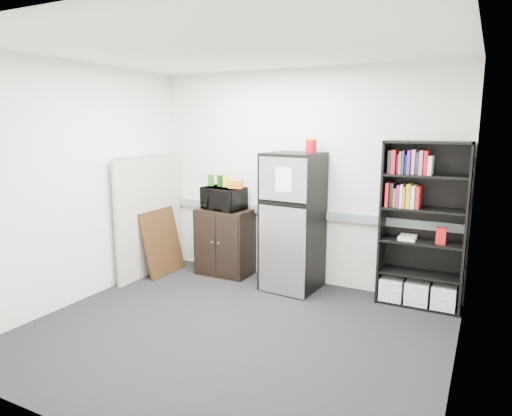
# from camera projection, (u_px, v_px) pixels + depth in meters

# --- Properties ---
(floor) EXTENTS (4.00, 4.00, 0.00)m
(floor) POSITION_uv_depth(u_px,v_px,m) (232.00, 332.00, 4.52)
(floor) COLOR black
(floor) RESTS_ON ground
(wall_back) EXTENTS (4.00, 0.02, 2.70)m
(wall_back) POSITION_uv_depth(u_px,v_px,m) (300.00, 178.00, 5.80)
(wall_back) COLOR white
(wall_back) RESTS_ON floor
(wall_right) EXTENTS (0.02, 3.50, 2.70)m
(wall_right) POSITION_uv_depth(u_px,v_px,m) (464.00, 218.00, 3.37)
(wall_right) COLOR white
(wall_right) RESTS_ON floor
(wall_left) EXTENTS (0.02, 3.50, 2.70)m
(wall_left) POSITION_uv_depth(u_px,v_px,m) (79.00, 185.00, 5.17)
(wall_left) COLOR white
(wall_left) RESTS_ON floor
(ceiling) EXTENTS (4.00, 3.50, 0.02)m
(ceiling) POSITION_uv_depth(u_px,v_px,m) (229.00, 47.00, 4.02)
(ceiling) COLOR white
(ceiling) RESTS_ON wall_back
(electrical_raceway) EXTENTS (3.92, 0.05, 0.10)m
(electrical_raceway) POSITION_uv_depth(u_px,v_px,m) (299.00, 213.00, 5.85)
(electrical_raceway) COLOR gray
(electrical_raceway) RESTS_ON wall_back
(wall_note) EXTENTS (0.14, 0.00, 0.10)m
(wall_note) POSITION_uv_depth(u_px,v_px,m) (275.00, 161.00, 5.91)
(wall_note) COLOR white
(wall_note) RESTS_ON wall_back
(bookshelf) EXTENTS (0.90, 0.34, 1.85)m
(bookshelf) POSITION_uv_depth(u_px,v_px,m) (423.00, 227.00, 5.03)
(bookshelf) COLOR black
(bookshelf) RESTS_ON floor
(cubicle_partition) EXTENTS (0.06, 1.30, 1.62)m
(cubicle_partition) POSITION_uv_depth(u_px,v_px,m) (150.00, 215.00, 6.16)
(cubicle_partition) COLOR #9F988D
(cubicle_partition) RESTS_ON floor
(cabinet) EXTENTS (0.72, 0.48, 0.90)m
(cabinet) POSITION_uv_depth(u_px,v_px,m) (225.00, 242.00, 6.19)
(cabinet) COLOR black
(cabinet) RESTS_ON floor
(microwave) EXTENTS (0.58, 0.43, 0.30)m
(microwave) POSITION_uv_depth(u_px,v_px,m) (224.00, 198.00, 6.06)
(microwave) COLOR black
(microwave) RESTS_ON cabinet
(snack_box_a) EXTENTS (0.08, 0.06, 0.15)m
(snack_box_a) POSITION_uv_depth(u_px,v_px,m) (211.00, 180.00, 6.15)
(snack_box_a) COLOR #235819
(snack_box_a) RESTS_ON microwave
(snack_box_b) EXTENTS (0.08, 0.06, 0.15)m
(snack_box_b) POSITION_uv_depth(u_px,v_px,m) (220.00, 181.00, 6.08)
(snack_box_b) COLOR #0C360C
(snack_box_b) RESTS_ON microwave
(snack_box_c) EXTENTS (0.07, 0.05, 0.14)m
(snack_box_c) POSITION_uv_depth(u_px,v_px,m) (226.00, 182.00, 6.04)
(snack_box_c) COLOR yellow
(snack_box_c) RESTS_ON microwave
(snack_bag) EXTENTS (0.20, 0.15, 0.10)m
(snack_bag) POSITION_uv_depth(u_px,v_px,m) (236.00, 184.00, 5.92)
(snack_bag) COLOR orange
(snack_bag) RESTS_ON microwave
(refrigerator) EXTENTS (0.68, 0.71, 1.69)m
(refrigerator) POSITION_uv_depth(u_px,v_px,m) (292.00, 222.00, 5.58)
(refrigerator) COLOR black
(refrigerator) RESTS_ON floor
(coffee_can) EXTENTS (0.14, 0.14, 0.19)m
(coffee_can) POSITION_uv_depth(u_px,v_px,m) (311.00, 145.00, 5.45)
(coffee_can) COLOR #A20714
(coffee_can) RESTS_ON refrigerator
(framed_poster) EXTENTS (0.23, 0.69, 0.88)m
(framed_poster) POSITION_uv_depth(u_px,v_px,m) (162.00, 241.00, 6.23)
(framed_poster) COLOR black
(framed_poster) RESTS_ON floor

